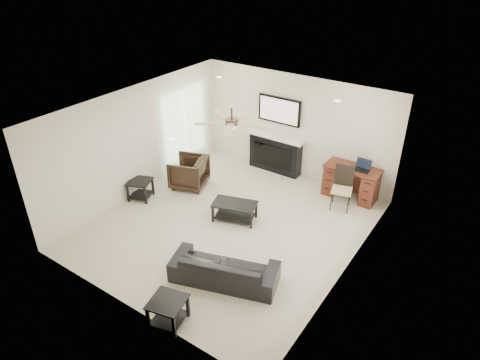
# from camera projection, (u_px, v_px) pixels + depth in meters

# --- Properties ---
(room_shell) EXTENTS (5.50, 5.54, 2.52)m
(room_shell) POSITION_uv_depth(u_px,v_px,m) (239.00, 152.00, 7.99)
(room_shell) COLOR beige
(room_shell) RESTS_ON ground
(sofa) EXTENTS (1.97, 1.24, 0.54)m
(sofa) POSITION_uv_depth(u_px,v_px,m) (224.00, 268.00, 7.30)
(sofa) COLOR black
(sofa) RESTS_ON ground
(armchair) EXTENTS (1.01, 1.00, 0.73)m
(armchair) POSITION_uv_depth(u_px,v_px,m) (189.00, 172.00, 10.07)
(armchair) COLOR black
(armchair) RESTS_ON ground
(coffee_table) EXTENTS (1.01, 0.75, 0.40)m
(coffee_table) POSITION_uv_depth(u_px,v_px,m) (235.00, 211.00, 8.93)
(coffee_table) COLOR black
(coffee_table) RESTS_ON ground
(end_table_near) EXTENTS (0.63, 0.63, 0.45)m
(end_table_near) POSITION_uv_depth(u_px,v_px,m) (168.00, 312.00, 6.50)
(end_table_near) COLOR black
(end_table_near) RESTS_ON ground
(end_table_left) EXTENTS (0.65, 0.65, 0.45)m
(end_table_left) POSITION_uv_depth(u_px,v_px,m) (140.00, 189.00, 9.66)
(end_table_left) COLOR black
(end_table_left) RESTS_ON ground
(fireplace_unit) EXTENTS (1.52, 0.34, 1.91)m
(fireplace_unit) POSITION_uv_depth(u_px,v_px,m) (276.00, 136.00, 10.46)
(fireplace_unit) COLOR black
(fireplace_unit) RESTS_ON ground
(desk) EXTENTS (1.22, 0.56, 0.76)m
(desk) POSITION_uv_depth(u_px,v_px,m) (351.00, 182.00, 9.62)
(desk) COLOR #441D11
(desk) RESTS_ON ground
(desk_chair) EXTENTS (0.52, 0.53, 0.97)m
(desk_chair) POSITION_uv_depth(u_px,v_px,m) (342.00, 189.00, 9.18)
(desk_chair) COLOR black
(desk_chair) RESTS_ON ground
(laptop) EXTENTS (0.33, 0.24, 0.23)m
(laptop) POSITION_uv_depth(u_px,v_px,m) (362.00, 166.00, 9.27)
(laptop) COLOR black
(laptop) RESTS_ON desk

